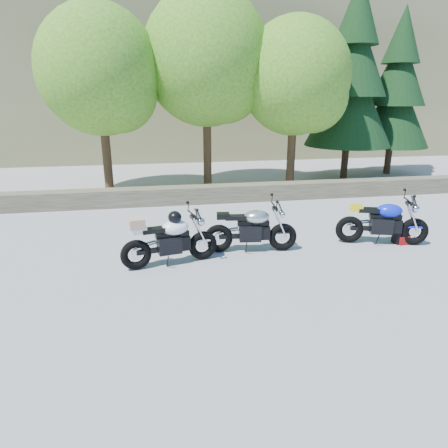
{
  "coord_description": "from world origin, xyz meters",
  "views": [
    {
      "loc": [
        -1.06,
        -6.06,
        3.06
      ],
      "look_at": [
        0.2,
        1.0,
        0.75
      ],
      "focal_mm": 32.0,
      "sensor_mm": 36.0,
      "label": 1
    }
  ],
  "objects_px": {
    "blue_bike": "(383,223)",
    "silver_bike": "(252,230)",
    "white_bike": "(169,239)",
    "backpack": "(402,234)"
  },
  "relations": [
    {
      "from": "blue_bike",
      "to": "silver_bike",
      "type": "bearing_deg",
      "value": -165.2
    },
    {
      "from": "silver_bike",
      "to": "backpack",
      "type": "bearing_deg",
      "value": 4.47
    },
    {
      "from": "white_bike",
      "to": "blue_bike",
      "type": "relative_size",
      "value": 0.98
    },
    {
      "from": "backpack",
      "to": "silver_bike",
      "type": "bearing_deg",
      "value": 173.5
    },
    {
      "from": "silver_bike",
      "to": "white_bike",
      "type": "relative_size",
      "value": 1.03
    },
    {
      "from": "blue_bike",
      "to": "white_bike",
      "type": "bearing_deg",
      "value": -159.9
    },
    {
      "from": "silver_bike",
      "to": "white_bike",
      "type": "bearing_deg",
      "value": -160.64
    },
    {
      "from": "silver_bike",
      "to": "blue_bike",
      "type": "xyz_separation_m",
      "value": [
        2.88,
        -0.07,
        0.01
      ]
    },
    {
      "from": "white_bike",
      "to": "backpack",
      "type": "xyz_separation_m",
      "value": [
        4.99,
        0.26,
        -0.3
      ]
    },
    {
      "from": "white_bike",
      "to": "blue_bike",
      "type": "height_order",
      "value": "white_bike"
    }
  ]
}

